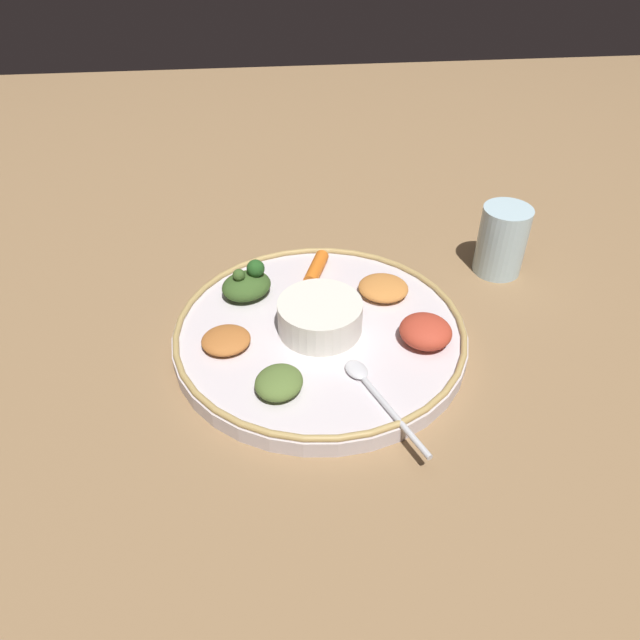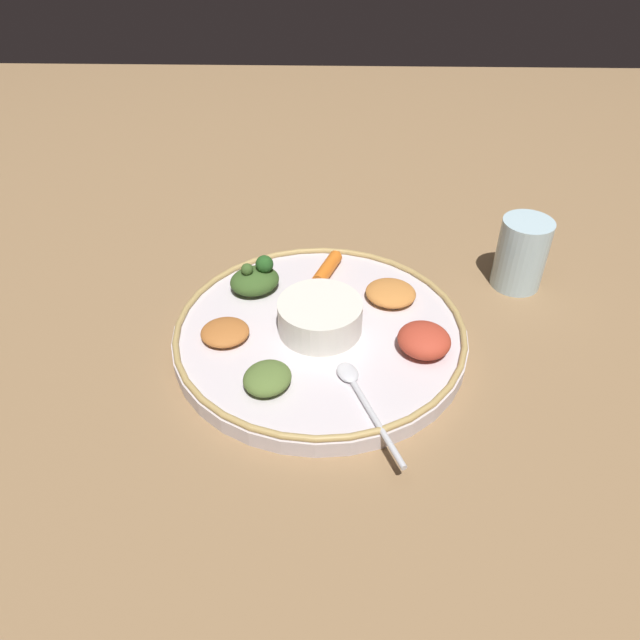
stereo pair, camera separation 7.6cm
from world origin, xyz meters
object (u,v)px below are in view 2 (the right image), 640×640
Objects in this scene: center_bowl at (320,315)px; carrot_near_spoon at (329,266)px; spoon at (360,394)px; drinking_glass at (520,258)px; greens_pile at (255,279)px.

center_bowl is 0.13m from carrot_near_spoon.
drinking_glass is (0.23, 0.26, 0.02)m from spoon.
spoon is at bearing -55.24° from greens_pile.
center_bowl is 1.22× the size of greens_pile.
center_bowl reaches higher than spoon.
carrot_near_spoon is at bearing -178.23° from drinking_glass.
center_bowl is 0.31m from drinking_glass.
greens_pile is (-0.14, 0.20, 0.01)m from spoon.
carrot_near_spoon is 0.83× the size of drinking_glass.
carrot_near_spoon is at bearing 24.72° from greens_pile.
center_bowl is at bearing 112.41° from spoon.
greens_pile is at bearing 124.76° from spoon.
carrot_near_spoon is (-0.04, 0.25, 0.01)m from spoon.
drinking_glass is (0.27, 0.01, 0.01)m from carrot_near_spoon.
carrot_near_spoon is (0.01, 0.13, -0.01)m from center_bowl.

